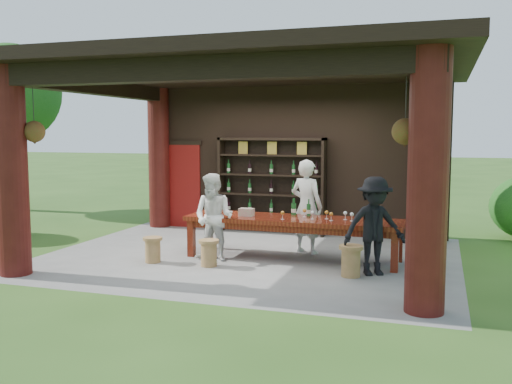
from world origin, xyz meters
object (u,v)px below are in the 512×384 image
(wine_shelf, at_px, (271,186))
(guest_man, at_px, (374,226))
(napkin_basket, at_px, (246,212))
(stool_far_left, at_px, (153,249))
(stool_near_left, at_px, (209,252))
(guest_woman, at_px, (214,217))
(tasting_table, at_px, (293,224))
(stool_near_right, at_px, (351,260))
(host, at_px, (307,206))

(wine_shelf, xyz_separation_m, guest_man, (2.63, -3.11, -0.29))
(napkin_basket, bearing_deg, stool_far_left, -145.54)
(stool_near_left, relative_size, napkin_basket, 1.76)
(stool_far_left, bearing_deg, guest_woman, 26.94)
(tasting_table, distance_m, stool_far_left, 2.52)
(stool_near_right, height_order, host, host)
(stool_near_left, distance_m, stool_far_left, 1.05)
(tasting_table, relative_size, guest_woman, 2.52)
(stool_near_left, bearing_deg, guest_man, 5.94)
(guest_man, distance_m, napkin_basket, 2.46)
(stool_near_left, relative_size, stool_far_left, 1.02)
(guest_man, bearing_deg, host, 109.57)
(stool_near_left, bearing_deg, host, 50.18)
(stool_near_left, xyz_separation_m, stool_far_left, (-1.05, -0.03, -0.01))
(guest_man, relative_size, napkin_basket, 6.05)
(tasting_table, xyz_separation_m, host, (0.10, 0.60, 0.24))
(wine_shelf, relative_size, stool_near_right, 4.89)
(wine_shelf, bearing_deg, stool_far_left, -108.51)
(wine_shelf, bearing_deg, tasting_table, -64.98)
(guest_woman, height_order, guest_man, guest_man)
(tasting_table, height_order, guest_man, guest_man)
(guest_man, bearing_deg, stool_near_right, -171.69)
(stool_near_right, bearing_deg, host, 124.84)
(wine_shelf, bearing_deg, guest_man, -49.81)
(wine_shelf, xyz_separation_m, stool_near_right, (2.30, -3.35, -0.82))
(guest_woman, height_order, napkin_basket, guest_woman)
(wine_shelf, height_order, stool_near_right, wine_shelf)
(wine_shelf, height_order, guest_woman, wine_shelf)
(host, bearing_deg, stool_far_left, 53.47)
(stool_near_left, xyz_separation_m, guest_man, (2.73, 0.28, 0.55))
(host, distance_m, guest_woman, 1.82)
(host, xyz_separation_m, napkin_basket, (-0.97, -0.66, -0.06))
(host, relative_size, napkin_basket, 6.79)
(tasting_table, relative_size, stool_near_left, 8.55)
(stool_near_right, xyz_separation_m, stool_far_left, (-3.45, -0.08, -0.03))
(host, height_order, guest_man, host)
(stool_near_left, bearing_deg, guest_woman, 101.11)
(stool_near_right, height_order, guest_man, guest_man)
(tasting_table, xyz_separation_m, stool_near_left, (-1.22, -0.99, -0.40))
(stool_near_right, bearing_deg, guest_man, 35.70)
(stool_near_right, distance_m, host, 1.98)
(host, bearing_deg, tasting_table, 99.31)
(stool_far_left, distance_m, guest_woman, 1.20)
(napkin_basket, bearing_deg, stool_near_right, -23.38)
(stool_near_right, relative_size, napkin_basket, 1.92)
(guest_woman, bearing_deg, stool_near_right, -4.04)
(wine_shelf, relative_size, stool_near_left, 5.36)
(stool_far_left, xyz_separation_m, host, (2.38, 1.62, 0.65))
(wine_shelf, height_order, stool_far_left, wine_shelf)
(wine_shelf, xyz_separation_m, stool_far_left, (-1.15, -3.43, -0.84))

